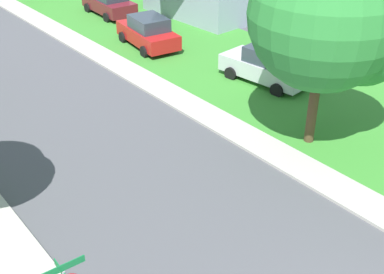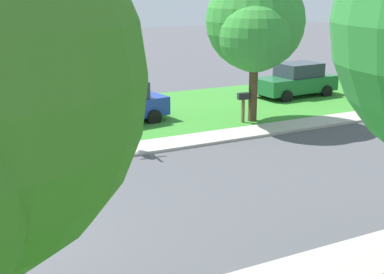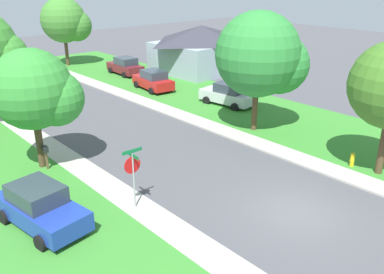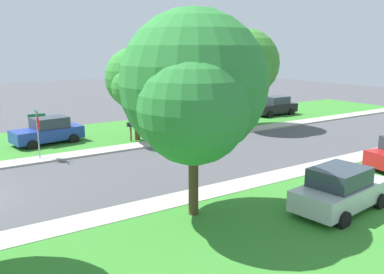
% 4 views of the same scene
% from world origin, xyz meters
% --- Properties ---
extents(sidewalk_east, '(1.40, 56.00, 0.10)m').
position_xyz_m(sidewalk_east, '(4.70, 12.00, 0.05)').
color(sidewalk_east, '#ADA89E').
rests_on(sidewalk_east, ground).
extents(lawn_east, '(8.00, 56.00, 0.08)m').
position_xyz_m(lawn_east, '(9.40, 12.00, 0.04)').
color(lawn_east, '#38842D').
rests_on(lawn_east, ground).
extents(car_silver_across_road, '(2.43, 4.49, 1.76)m').
position_xyz_m(car_silver_across_road, '(9.00, 12.42, 0.87)').
color(car_silver_across_road, silver).
rests_on(car_silver_across_road, ground).
extents(car_red_driveway_right, '(2.45, 4.50, 1.76)m').
position_xyz_m(car_red_driveway_right, '(7.42, 19.78, 0.87)').
color(car_red_driveway_right, red).
rests_on(car_red_driveway_right, ground).
extents(car_maroon_far_down_street, '(2.19, 4.38, 1.76)m').
position_xyz_m(car_maroon_far_down_street, '(8.86, 26.29, 0.87)').
color(car_maroon_far_down_street, maroon).
rests_on(car_maroon_far_down_street, ground).
extents(tree_sidewalk_near, '(5.56, 5.17, 7.46)m').
position_xyz_m(tree_sidewalk_near, '(6.57, 7.39, 4.70)').
color(tree_sidewalk_near, '#4C3823').
rests_on(tree_sidewalk_near, ground).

